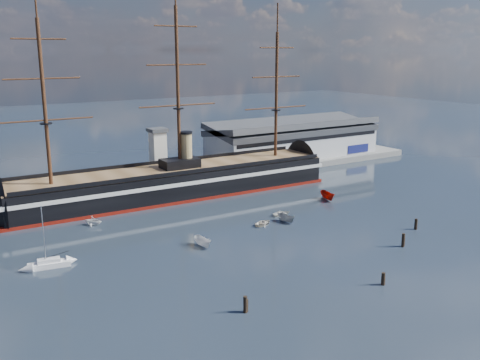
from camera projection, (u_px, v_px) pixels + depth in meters
ground at (204, 216)px, 128.48m from camera, size 600.00×600.00×0.00m
quay at (176, 181)px, 163.21m from camera, size 180.00×18.00×2.00m
warehouse at (293, 139)px, 189.60m from camera, size 63.00×21.00×11.60m
quay_tower at (158, 153)px, 154.80m from camera, size 5.00×5.00×15.00m
warship at (168, 183)px, 143.85m from camera, size 113.04×18.10×53.94m
sailboat at (49, 263)px, 97.89m from camera, size 7.70×3.35×11.91m
motorboat_a at (203, 247)px, 108.19m from camera, size 6.36×2.54×2.51m
motorboat_b at (263, 225)px, 121.83m from camera, size 1.96×3.15×1.37m
motorboat_c at (286, 222)px, 123.71m from camera, size 6.08×3.01×2.33m
motorboat_d at (94, 225)px, 121.65m from camera, size 6.90×6.63×2.45m
motorboat_e at (282, 215)px, 128.87m from camera, size 1.23×2.98×1.39m
motorboat_f at (327, 200)px, 142.00m from camera, size 7.50×4.05×2.85m
piling_near_left at (245, 312)px, 81.20m from camera, size 0.64×0.64×3.35m
piling_near_mid at (383, 285)px, 90.70m from camera, size 0.64×0.64×2.92m
piling_near_right at (403, 247)px, 108.32m from camera, size 0.64×0.64×3.53m
piling_far_right at (415, 229)px, 118.78m from camera, size 0.64×0.64×3.18m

